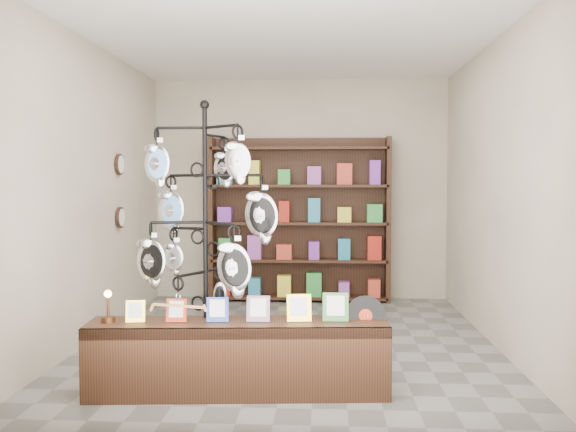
# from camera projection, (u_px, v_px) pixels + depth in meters

# --- Properties ---
(ground) EXTENTS (5.00, 5.00, 0.00)m
(ground) POSITION_uv_depth(u_px,v_px,m) (290.00, 342.00, 6.40)
(ground) COLOR slate
(ground) RESTS_ON ground
(room_envelope) EXTENTS (5.00, 5.00, 5.00)m
(room_envelope) POSITION_uv_depth(u_px,v_px,m) (290.00, 157.00, 6.31)
(room_envelope) COLOR beige
(room_envelope) RESTS_ON ground
(display_tree) EXTENTS (1.20, 1.19, 2.22)m
(display_tree) POSITION_uv_depth(u_px,v_px,m) (205.00, 223.00, 4.93)
(display_tree) COLOR black
(display_tree) RESTS_ON ground
(front_shelf) EXTENTS (2.28, 0.64, 0.79)m
(front_shelf) POSITION_uv_depth(u_px,v_px,m) (238.00, 357.00, 4.83)
(front_shelf) COLOR black
(front_shelf) RESTS_ON ground
(back_shelving) EXTENTS (2.42, 0.36, 2.20)m
(back_shelving) POSITION_uv_depth(u_px,v_px,m) (299.00, 225.00, 8.64)
(back_shelving) COLOR black
(back_shelving) RESTS_ON ground
(wall_clocks) EXTENTS (0.03, 0.24, 0.84)m
(wall_clocks) POSITION_uv_depth(u_px,v_px,m) (120.00, 191.00, 7.23)
(wall_clocks) COLOR black
(wall_clocks) RESTS_ON ground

